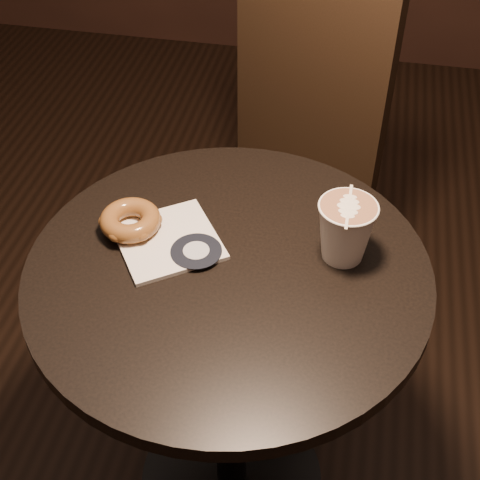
{
  "coord_description": "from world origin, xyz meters",
  "views": [
    {
      "loc": [
        0.18,
        -0.79,
        1.56
      ],
      "look_at": [
        0.01,
        0.03,
        0.79
      ],
      "focal_mm": 50.0,
      "sensor_mm": 36.0,
      "label": 1
    }
  ],
  "objects_px": {
    "pastry_bag": "(168,240)",
    "chair": "(288,159)",
    "latte_cup": "(345,231)",
    "cafe_table": "(229,339)",
    "doughnut": "(130,220)"
  },
  "relations": [
    {
      "from": "pastry_bag",
      "to": "latte_cup",
      "type": "relative_size",
      "value": 1.51
    },
    {
      "from": "pastry_bag",
      "to": "latte_cup",
      "type": "bearing_deg",
      "value": -29.42
    },
    {
      "from": "pastry_bag",
      "to": "doughnut",
      "type": "bearing_deg",
      "value": 133.15
    },
    {
      "from": "latte_cup",
      "to": "chair",
      "type": "bearing_deg",
      "value": 107.48
    },
    {
      "from": "cafe_table",
      "to": "chair",
      "type": "relative_size",
      "value": 0.74
    },
    {
      "from": "chair",
      "to": "pastry_bag",
      "type": "xyz_separation_m",
      "value": [
        -0.15,
        -0.54,
        0.19
      ]
    },
    {
      "from": "latte_cup",
      "to": "pastry_bag",
      "type": "bearing_deg",
      "value": -174.78
    },
    {
      "from": "cafe_table",
      "to": "pastry_bag",
      "type": "bearing_deg",
      "value": 162.72
    },
    {
      "from": "pastry_bag",
      "to": "chair",
      "type": "bearing_deg",
      "value": 40.27
    },
    {
      "from": "chair",
      "to": "doughnut",
      "type": "distance_m",
      "value": 0.6
    },
    {
      "from": "pastry_bag",
      "to": "latte_cup",
      "type": "xyz_separation_m",
      "value": [
        0.31,
        0.03,
        0.05
      ]
    },
    {
      "from": "chair",
      "to": "latte_cup",
      "type": "distance_m",
      "value": 0.59
    },
    {
      "from": "doughnut",
      "to": "chair",
      "type": "bearing_deg",
      "value": 67.38
    },
    {
      "from": "chair",
      "to": "pastry_bag",
      "type": "bearing_deg",
      "value": -82.6
    },
    {
      "from": "cafe_table",
      "to": "latte_cup",
      "type": "xyz_separation_m",
      "value": [
        0.19,
        0.06,
        0.26
      ]
    }
  ]
}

